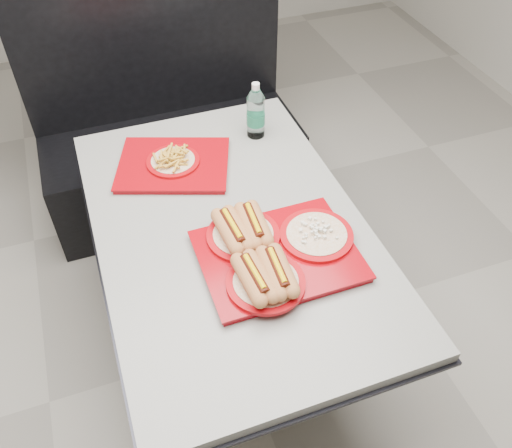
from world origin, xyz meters
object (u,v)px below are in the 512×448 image
object	(u,v)px
water_bottle	(256,113)
diner_table	(232,257)
tray_near	(272,252)
tray_far	(173,162)
booth_bench	(168,133)

from	to	relation	value
water_bottle	diner_table	bearing A→B (deg)	-119.34
diner_table	water_bottle	size ratio (longest dim) A/B	5.97
tray_near	tray_far	distance (m)	0.60
tray_far	water_bottle	bearing A→B (deg)	14.17
booth_bench	water_bottle	world-z (taller)	booth_bench
tray_near	water_bottle	world-z (taller)	water_bottle
diner_table	booth_bench	world-z (taller)	booth_bench
water_bottle	booth_bench	bearing A→B (deg)	112.70
diner_table	tray_near	bearing A→B (deg)	-68.65
booth_bench	water_bottle	xyz separation A→B (m)	(0.26, -0.63, 0.45)
tray_near	tray_far	xyz separation A→B (m)	(-0.18, 0.57, -0.02)
diner_table	tray_near	world-z (taller)	tray_near
diner_table	tray_near	size ratio (longest dim) A/B	2.74
tray_far	water_bottle	size ratio (longest dim) A/B	2.11
booth_bench	tray_near	bearing A→B (deg)	-86.58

